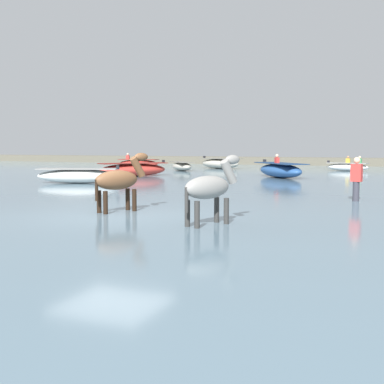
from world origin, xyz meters
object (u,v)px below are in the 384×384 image
boat_near_starboard (78,176)px  boat_far_inshore (348,167)px  boat_far_offshore (220,163)px  person_wading_mid (356,182)px  boat_near_port (133,170)px  boat_mid_outer (280,170)px  boat_distant_west (138,163)px  horse_trailing_grey (210,189)px  boat_mid_channel (182,166)px  horse_lead_bay (119,182)px

boat_near_starboard → boat_far_inshore: boat_far_inshore is taller
boat_far_offshore → person_wading_mid: 22.53m
boat_near_port → person_wading_mid: person_wading_mid is taller
boat_mid_outer → boat_distant_west: (-13.19, 8.12, -0.06)m
boat_near_port → boat_far_inshore: boat_far_inshore is taller
horse_trailing_grey → boat_mid_outer: horse_trailing_grey is taller
boat_mid_channel → boat_far_offshore: 4.22m
boat_mid_outer → person_wading_mid: size_ratio=2.52×
horse_trailing_grey → boat_near_port: bearing=124.9°
person_wading_mid → boat_near_port: bearing=146.3°
horse_lead_bay → person_wading_mid: horse_lead_bay is taller
horse_trailing_grey → horse_lead_bay: bearing=159.0°
boat_near_port → boat_near_starboard: (0.26, -5.50, -0.04)m
boat_near_port → person_wading_mid: (12.64, -8.44, 0.21)m
horse_trailing_grey → boat_mid_outer: size_ratio=0.43×
boat_mid_outer → boat_near_port: (-7.83, -2.14, -0.02)m
boat_distant_west → boat_mid_outer: bearing=-31.6°
boat_mid_channel → boat_far_offshore: (1.36, 3.99, 0.09)m
boat_near_starboard → horse_lead_bay: bearing=-48.7°
boat_mid_channel → boat_near_starboard: size_ratio=0.71×
boat_near_starboard → boat_distant_west: bearing=109.6°
boat_mid_outer → boat_near_port: size_ratio=1.06×
boat_near_starboard → boat_far_inshore: 19.40m
horse_trailing_grey → boat_far_inshore: (0.28, 25.59, -0.48)m
horse_lead_bay → boat_mid_channel: horse_lead_bay is taller
boat_near_port → boat_far_inshore: size_ratio=1.33×
boat_near_port → boat_far_inshore: 15.18m
boat_far_offshore → boat_distant_west: boat_distant_west is taller
boat_mid_outer → boat_far_inshore: boat_mid_outer is taller
horse_lead_bay → boat_mid_channel: size_ratio=0.63×
boat_far_inshore → person_wading_mid: bearing=-83.6°
boat_distant_west → person_wading_mid: bearing=-46.1°
horse_trailing_grey → boat_far_offshore: 27.08m
boat_distant_west → boat_far_inshore: size_ratio=1.14×
person_wading_mid → boat_mid_outer: bearing=114.4°
boat_near_port → boat_near_starboard: bearing=-87.3°
horse_lead_bay → boat_near_starboard: size_ratio=0.45×
horse_trailing_grey → boat_near_starboard: bearing=137.5°
boat_near_port → boat_distant_west: boat_distant_west is taller
person_wading_mid → boat_distant_west: bearing=133.9°
boat_near_port → horse_lead_bay: bearing=-61.7°
horse_trailing_grey → boat_mid_outer: (-2.33, 16.72, -0.38)m
boat_mid_channel → person_wading_mid: person_wading_mid is taller
boat_near_port → boat_near_starboard: boat_near_port is taller
boat_near_starboard → boat_distant_west: 16.73m
boat_mid_outer → horse_lead_bay: bearing=-92.2°
boat_mid_outer → boat_far_offshore: size_ratio=1.07×
person_wading_mid → horse_trailing_grey: bearing=-112.0°
horse_trailing_grey → boat_near_starboard: size_ratio=0.45×
boat_mid_channel → boat_distant_west: boat_distant_west is taller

